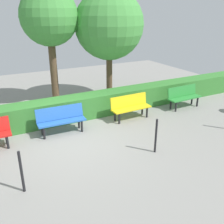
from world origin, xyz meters
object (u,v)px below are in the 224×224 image
object	(u,v)px
bench_green	(184,96)
tree_near	(109,25)
tree_mid	(49,18)
bench_yellow	(130,106)
bench_blue	(61,119)

from	to	relation	value
bench_green	tree_near	size ratio (longest dim) A/B	0.32
tree_near	tree_mid	xyz separation A→B (m)	(2.26, -0.56, 0.30)
bench_yellow	tree_mid	xyz separation A→B (m)	(1.92, -2.87, 2.95)
tree_near	bench_blue	bearing A→B (deg)	37.80
bench_green	tree_near	world-z (taller)	tree_near
bench_yellow	bench_blue	size ratio (longest dim) A/B	0.97
tree_near	tree_mid	distance (m)	2.34
bench_yellow	tree_mid	size ratio (longest dim) A/B	0.33
tree_near	tree_mid	world-z (taller)	tree_mid
bench_blue	tree_near	size ratio (longest dim) A/B	0.34
bench_green	tree_near	distance (m)	4.14
bench_blue	tree_near	distance (m)	4.54
tree_mid	tree_near	bearing A→B (deg)	165.95
bench_yellow	bench_blue	distance (m)	2.57
bench_yellow	tree_mid	bearing A→B (deg)	-57.49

